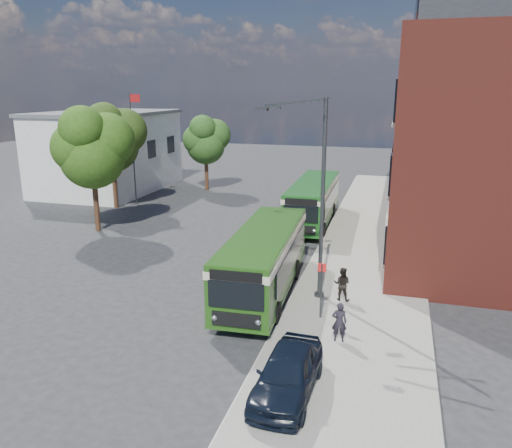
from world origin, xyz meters
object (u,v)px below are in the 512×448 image
(parked_car, at_px, (287,373))
(bus_rear, at_px, (313,198))
(bus_front, at_px, (264,256))
(street_lamp, at_px, (314,197))

(parked_car, bearing_deg, bus_rear, 99.37)
(bus_front, bearing_deg, parked_car, -69.80)
(bus_rear, bearing_deg, bus_front, -90.27)
(street_lamp, bearing_deg, parked_car, -85.56)
(street_lamp, bearing_deg, bus_front, -179.72)
(bus_front, height_order, parked_car, bus_front)
(bus_rear, distance_m, parked_car, 21.14)
(street_lamp, height_order, bus_front, street_lamp)
(bus_front, relative_size, bus_rear, 0.96)
(street_lamp, distance_m, bus_rear, 13.62)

